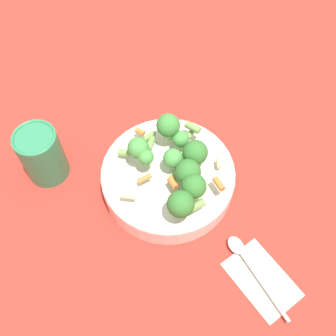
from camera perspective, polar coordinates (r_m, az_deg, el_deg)
name	(u,v)px	position (r m, az deg, el deg)	size (l,w,h in m)	color
ground_plane	(168,184)	(0.78, 0.00, -2.29)	(3.00, 3.00, 0.00)	#B72D23
bowl	(168,177)	(0.76, 0.00, -1.28)	(0.26, 0.26, 0.05)	silver
pasta_salad	(177,161)	(0.70, 1.32, 0.95)	(0.20, 0.22, 0.07)	#8CB766
cup	(42,154)	(0.79, -17.83, 1.89)	(0.08, 0.08, 0.12)	#2D7F51
napkin	(262,279)	(0.73, 13.46, -15.45)	(0.09, 0.13, 0.01)	beige
spoon	(247,261)	(0.72, 11.42, -13.15)	(0.03, 0.17, 0.01)	silver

